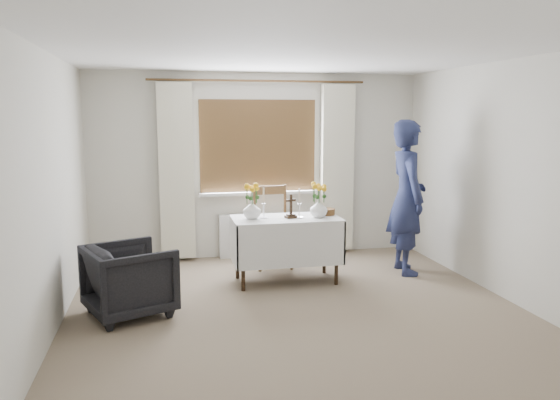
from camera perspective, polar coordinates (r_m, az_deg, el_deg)
The scene contains 12 objects.
ground at distance 5.35m, azimuth 2.44°, elevation -12.33°, with size 5.00×5.00×0.00m, color #86715D.
altar_table at distance 6.38m, azimuth 0.63°, elevation -5.22°, with size 1.24×0.64×0.76m, color white.
wooden_chair at distance 7.00m, azimuth -0.76°, elevation -2.82°, with size 0.48×0.48×1.03m, color brown, non-canonical shape.
armchair at distance 5.55m, azimuth -15.44°, elevation -8.05°, with size 0.75×0.77×0.70m, color black.
person at distance 6.84m, azimuth 13.14°, elevation 0.28°, with size 0.69×0.45×1.88m, color navy.
radiator at distance 7.53m, azimuth -2.17°, elevation -3.67°, with size 1.10×0.10×0.60m, color silver.
wooden_cross at distance 6.26m, azimuth 1.15°, elevation -0.65°, with size 0.13×0.09×0.28m, color black, non-canonical shape.
candlestick_left at distance 6.26m, azimuth -1.72°, elevation -0.31°, with size 0.10×0.10×0.35m, color white, non-canonical shape.
candlestick_right at distance 6.27m, azimuth 2.02°, elevation -0.34°, with size 0.10×0.10×0.34m, color white, non-canonical shape.
flower_vase_left at distance 6.21m, azimuth -2.95°, elevation -1.02°, with size 0.20×0.20×0.21m, color white.
flower_vase_right at distance 6.32m, azimuth 4.06°, elevation -0.87°, with size 0.20×0.20×0.21m, color white.
wicker_basket at distance 6.50m, azimuth 4.89°, elevation -1.23°, with size 0.20×0.20×0.07m, color brown.
Camera 1 is at (-1.26, -4.83, 1.93)m, focal length 35.00 mm.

